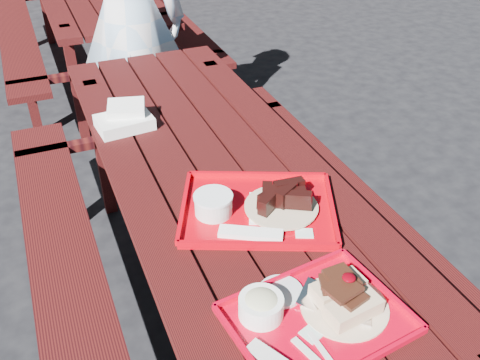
{
  "coord_description": "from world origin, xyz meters",
  "views": [
    {
      "loc": [
        -0.54,
        -1.45,
        1.79
      ],
      "look_at": [
        0.0,
        -0.15,
        0.82
      ],
      "focal_mm": 40.0,
      "sensor_mm": 36.0,
      "label": 1
    }
  ],
  "objects_px": {
    "picnic_table_far": "(92,7)",
    "person": "(129,18)",
    "far_tray": "(255,208)",
    "picnic_table_near": "(224,217)",
    "near_tray": "(313,309)"
  },
  "relations": [
    {
      "from": "person",
      "to": "picnic_table_far",
      "type": "bearing_deg",
      "value": -67.79
    },
    {
      "from": "picnic_table_far",
      "to": "far_tray",
      "type": "relative_size",
      "value": 4.14
    },
    {
      "from": "picnic_table_near",
      "to": "far_tray",
      "type": "distance_m",
      "value": 0.33
    },
    {
      "from": "picnic_table_near",
      "to": "picnic_table_far",
      "type": "height_order",
      "value": "same"
    },
    {
      "from": "picnic_table_far",
      "to": "near_tray",
      "type": "xyz_separation_m",
      "value": [
        -0.03,
        -3.48,
        0.22
      ]
    },
    {
      "from": "near_tray",
      "to": "person",
      "type": "xyz_separation_m",
      "value": [
        0.05,
        2.18,
        0.07
      ]
    },
    {
      "from": "picnic_table_far",
      "to": "person",
      "type": "xyz_separation_m",
      "value": [
        0.02,
        -1.3,
        0.29
      ]
    },
    {
      "from": "picnic_table_near",
      "to": "picnic_table_far",
      "type": "distance_m",
      "value": 2.8
    },
    {
      "from": "picnic_table_near",
      "to": "person",
      "type": "distance_m",
      "value": 1.53
    },
    {
      "from": "far_tray",
      "to": "person",
      "type": "height_order",
      "value": "person"
    },
    {
      "from": "picnic_table_near",
      "to": "near_tray",
      "type": "bearing_deg",
      "value": -92.36
    },
    {
      "from": "far_tray",
      "to": "near_tray",
      "type": "bearing_deg",
      "value": -95.05
    },
    {
      "from": "near_tray",
      "to": "person",
      "type": "relative_size",
      "value": 0.27
    },
    {
      "from": "picnic_table_far",
      "to": "person",
      "type": "relative_size",
      "value": 1.4
    },
    {
      "from": "picnic_table_far",
      "to": "near_tray",
      "type": "bearing_deg",
      "value": -90.46
    }
  ]
}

